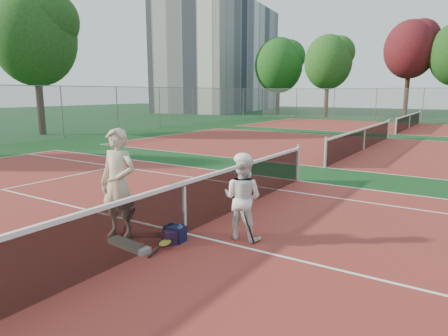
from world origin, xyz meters
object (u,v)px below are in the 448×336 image
object	(u,v)px
racket_spare	(165,245)
water_bottle	(180,235)
sports_bag_purple	(170,237)
sports_bag_navy	(175,234)
racket_black_held	(247,228)
apartment_block	(221,58)
racket_red	(131,223)
net_main	(184,208)
player_a	(118,184)
player_b	(242,198)

from	to	relation	value
racket_spare	water_bottle	world-z (taller)	water_bottle
sports_bag_purple	sports_bag_navy	bearing A→B (deg)	82.92
racket_spare	water_bottle	xyz separation A→B (m)	(0.05, 0.36, 0.08)
racket_black_held	apartment_block	bearing A→B (deg)	-83.81
racket_spare	sports_bag_purple	distance (m)	0.26
racket_spare	sports_bag_navy	distance (m)	0.39
apartment_block	racket_red	bearing A→B (deg)	-58.59
water_bottle	apartment_block	bearing A→B (deg)	122.44
net_main	sports_bag_navy	size ratio (longest dim) A/B	30.62
player_a	player_b	size ratio (longest dim) A/B	1.32
racket_red	sports_bag_navy	xyz separation A→B (m)	(0.81, 0.28, -0.13)
racket_red	racket_black_held	xyz separation A→B (m)	(1.95, 0.87, 0.02)
net_main	racket_black_held	distance (m)	1.27
racket_black_held	water_bottle	bearing A→B (deg)	3.40
sports_bag_purple	water_bottle	xyz separation A→B (m)	(0.15, 0.12, 0.03)
player_a	racket_red	bearing A→B (deg)	16.16
sports_bag_navy	water_bottle	size ratio (longest dim) A/B	1.20
net_main	racket_black_held	xyz separation A→B (m)	(1.24, 0.19, -0.22)
racket_red	racket_spare	bearing A→B (deg)	-29.84
net_main	racket_black_held	world-z (taller)	net_main
apartment_block	water_bottle	bearing A→B (deg)	-57.56
racket_red	sports_bag_purple	size ratio (longest dim) A/B	1.88
player_a	racket_black_held	distance (m)	2.46
net_main	sports_bag_purple	size ratio (longest dim) A/B	37.30
racket_black_held	sports_bag_navy	world-z (taller)	racket_black_held
player_b	sports_bag_navy	bearing A→B (deg)	36.01
sports_bag_purple	apartment_block	bearing A→B (deg)	122.23
sports_bag_navy	sports_bag_purple	size ratio (longest dim) A/B	1.22
player_a	racket_black_held	bearing A→B (deg)	15.55
player_b	racket_red	world-z (taller)	player_b
apartment_block	racket_black_held	distance (m)	53.16
player_b	water_bottle	bearing A→B (deg)	40.65
sports_bag_purple	water_bottle	bearing A→B (deg)	39.94
player_b	racket_black_held	bearing A→B (deg)	132.97
player_a	racket_red	xyz separation A→B (m)	(0.19, 0.09, -0.73)
net_main	sports_bag_purple	distance (m)	0.67
sports_bag_navy	sports_bag_purple	world-z (taller)	sports_bag_navy
racket_red	water_bottle	size ratio (longest dim) A/B	1.84
net_main	racket_red	distance (m)	1.01
player_b	racket_spare	xyz separation A→B (m)	(-0.86, -1.15, -0.69)
apartment_block	racket_red	size ratio (longest dim) A/B	39.79
player_b	sports_bag_navy	distance (m)	1.37
player_b	apartment_block	bearing A→B (deg)	-60.05
racket_spare	net_main	bearing A→B (deg)	6.87
player_b	racket_spare	world-z (taller)	player_b
racket_red	sports_bag_purple	xyz separation A→B (m)	(0.79, 0.14, -0.16)
racket_black_held	net_main	bearing A→B (deg)	-18.92
apartment_block	player_a	bearing A→B (deg)	-58.82
sports_bag_navy	sports_bag_purple	bearing A→B (deg)	-97.08
player_a	water_bottle	distance (m)	1.47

